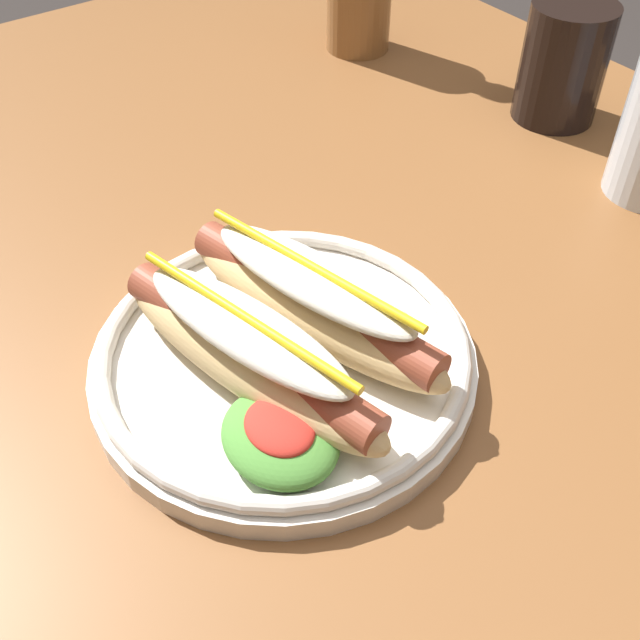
# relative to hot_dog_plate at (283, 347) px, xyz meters

# --- Properties ---
(dining_table) EXTENTS (1.44, 0.84, 0.74)m
(dining_table) POSITION_rel_hot_dog_plate_xyz_m (0.06, 0.13, -0.12)
(dining_table) COLOR brown
(dining_table) RESTS_ON ground_plane
(hot_dog_plate) EXTENTS (0.26, 0.26, 0.08)m
(hot_dog_plate) POSITION_rel_hot_dog_plate_xyz_m (0.00, 0.00, 0.00)
(hot_dog_plate) COLOR silver
(hot_dog_plate) RESTS_ON dining_table
(soda_cup) EXTENTS (0.08, 0.08, 0.11)m
(soda_cup) POSITION_rel_hot_dog_plate_xyz_m (-0.13, 0.41, 0.03)
(soda_cup) COLOR black
(soda_cup) RESTS_ON dining_table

